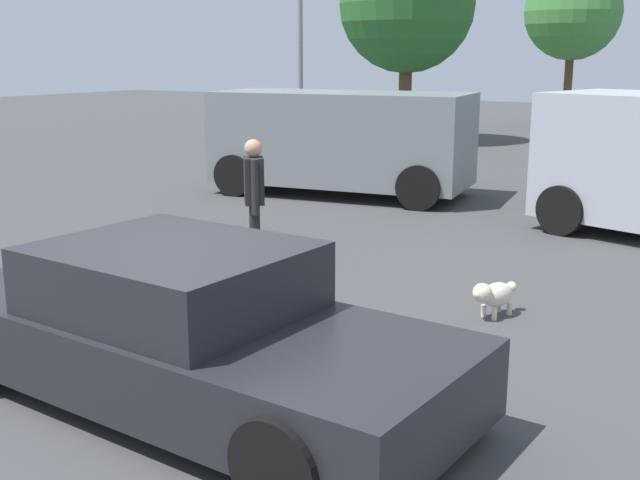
% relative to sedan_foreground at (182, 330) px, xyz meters
% --- Properties ---
extents(ground_plane, '(80.00, 80.00, 0.00)m').
position_rel_sedan_foreground_xyz_m(ground_plane, '(-0.19, 0.10, -0.58)').
color(ground_plane, '#424244').
extents(sedan_foreground, '(4.69, 2.10, 1.25)m').
position_rel_sedan_foreground_xyz_m(sedan_foreground, '(0.00, 0.00, 0.00)').
color(sedan_foreground, '#232328').
rests_on(sedan_foreground, ground_plane).
extents(dog, '(0.36, 0.64, 0.40)m').
position_rel_sedan_foreground_xyz_m(dog, '(1.39, 3.23, -0.34)').
color(dog, beige).
rests_on(dog, ground_plane).
extents(suv_dark, '(5.12, 2.81, 1.97)m').
position_rel_sedan_foreground_xyz_m(suv_dark, '(-3.68, 8.72, 0.50)').
color(suv_dark, gray).
rests_on(suv_dark, ground_plane).
extents(pedestrian, '(0.44, 0.46, 1.64)m').
position_rel_sedan_foreground_xyz_m(pedestrian, '(-1.92, 3.53, 0.40)').
color(pedestrian, black).
rests_on(pedestrian, ground_plane).
extents(tree_back_left, '(3.38, 3.38, 5.82)m').
position_rel_sedan_foreground_xyz_m(tree_back_left, '(-3.69, 24.82, 3.54)').
color(tree_back_left, brown).
rests_on(tree_back_left, ground_plane).
extents(tree_back_right, '(4.08, 4.08, 6.17)m').
position_rel_sedan_foreground_xyz_m(tree_back_right, '(-6.77, 17.81, 3.54)').
color(tree_back_right, brown).
rests_on(tree_back_right, ground_plane).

